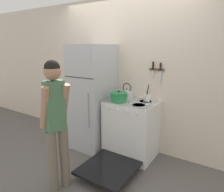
{
  "coord_description": "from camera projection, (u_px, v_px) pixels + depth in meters",
  "views": [
    {
      "loc": [
        1.66,
        -3.0,
        1.75
      ],
      "look_at": [
        0.02,
        -0.45,
        1.0
      ],
      "focal_mm": 32.0,
      "sensor_mm": 36.0,
      "label": 1
    }
  ],
  "objects": [
    {
      "name": "dutch_oven_pot",
      "position": [
        119.0,
        97.0,
        3.09
      ],
      "size": [
        0.31,
        0.27,
        0.17
      ],
      "color": "#237A42",
      "rests_on": "stove_range"
    },
    {
      "name": "refrigerator",
      "position": [
        93.0,
        97.0,
        3.45
      ],
      "size": [
        0.59,
        0.74,
        1.78
      ],
      "color": "#B7BABF",
      "rests_on": "ground_plane"
    },
    {
      "name": "wall_back",
      "position": [
        126.0,
        75.0,
        3.46
      ],
      "size": [
        10.0,
        0.06,
        2.55
      ],
      "color": "beige",
      "rests_on": "ground_plane"
    },
    {
      "name": "person",
      "position": [
        56.0,
        120.0,
        2.33
      ],
      "size": [
        0.32,
        0.38,
        1.61
      ],
      "rotation": [
        0.0,
        0.0,
        1.26
      ],
      "color": "#6B6051",
      "rests_on": "ground_plane"
    },
    {
      "name": "ground_plane",
      "position": [
        124.0,
        142.0,
        3.74
      ],
      "size": [
        14.0,
        14.0,
        0.0
      ],
      "primitive_type": "plane",
      "color": "#5B5654"
    },
    {
      "name": "utensil_jar",
      "position": [
        147.0,
        97.0,
        3.1
      ],
      "size": [
        0.11,
        0.11,
        0.27
      ],
      "color": "silver",
      "rests_on": "stove_range"
    },
    {
      "name": "tea_kettle",
      "position": [
        127.0,
        94.0,
        3.28
      ],
      "size": [
        0.25,
        0.2,
        0.26
      ],
      "color": "silver",
      "rests_on": "stove_range"
    },
    {
      "name": "stove_range",
      "position": [
        130.0,
        130.0,
        3.19
      ],
      "size": [
        0.76,
        1.34,
        0.92
      ],
      "color": "white",
      "rests_on": "ground_plane"
    },
    {
      "name": "wall_knife_strip",
      "position": [
        157.0,
        69.0,
        3.09
      ],
      "size": [
        0.24,
        0.03,
        0.35
      ],
      "color": "brown"
    }
  ]
}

